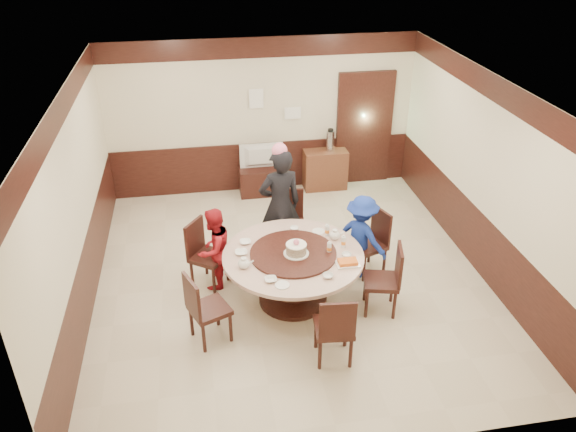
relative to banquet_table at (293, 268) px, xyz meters
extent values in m
plane|color=beige|center=(0.06, 0.53, -0.53)|extent=(6.00, 6.00, 0.00)
plane|color=silver|center=(0.06, 0.53, 2.27)|extent=(6.00, 6.00, 0.00)
cube|color=beige|center=(0.06, 3.53, 0.87)|extent=(5.50, 0.04, 2.80)
cube|color=beige|center=(0.06, -2.47, 0.87)|extent=(5.50, 0.04, 2.80)
cube|color=beige|center=(-2.69, 0.53, 0.87)|extent=(0.04, 6.00, 2.80)
cube|color=beige|center=(2.81, 0.53, 0.87)|extent=(0.04, 6.00, 2.80)
cube|color=black|center=(0.06, 0.53, -0.08)|extent=(5.50, 6.00, 0.90)
cube|color=black|center=(0.06, 0.53, 2.09)|extent=(5.50, 6.00, 0.35)
cube|color=black|center=(1.96, 3.48, 0.52)|extent=(1.05, 0.08, 2.18)
cube|color=#8DDA9D|center=(1.96, 3.50, 0.52)|extent=(0.88, 0.02, 2.05)
cylinder|color=black|center=(0.00, 0.00, -0.50)|extent=(0.93, 0.93, 0.06)
cylinder|color=black|center=(0.00, 0.00, -0.18)|extent=(0.37, 0.37, 0.65)
cylinder|color=#C49E8E|center=(0.00, 0.00, 0.19)|extent=(1.86, 1.86, 0.05)
cylinder|color=black|center=(0.00, 0.00, 0.23)|extent=(1.13, 1.13, 0.03)
cube|color=black|center=(1.18, 0.49, -0.08)|extent=(0.56, 0.56, 0.06)
cube|color=black|center=(1.38, 0.56, 0.19)|extent=(0.18, 0.41, 0.50)
cube|color=black|center=(1.18, 0.49, -0.32)|extent=(0.36, 0.36, 0.42)
cube|color=black|center=(0.17, 1.25, -0.08)|extent=(0.52, 0.52, 0.06)
cube|color=black|center=(0.21, 1.45, 0.19)|extent=(0.42, 0.12, 0.50)
cube|color=black|center=(0.17, 1.25, -0.32)|extent=(0.36, 0.36, 0.42)
cube|color=black|center=(-1.09, 0.57, -0.08)|extent=(0.61, 0.61, 0.06)
cube|color=black|center=(-1.26, 0.70, 0.19)|extent=(0.28, 0.37, 0.50)
cube|color=black|center=(-1.09, 0.57, -0.32)|extent=(0.36, 0.36, 0.42)
cube|color=black|center=(-1.13, -0.58, -0.08)|extent=(0.58, 0.58, 0.06)
cube|color=black|center=(-1.33, -0.66, 0.19)|extent=(0.20, 0.40, 0.50)
cube|color=black|center=(-1.13, -0.58, -0.32)|extent=(0.36, 0.36, 0.42)
cube|color=black|center=(0.27, -1.16, -0.08)|extent=(0.48, 0.48, 0.06)
cube|color=black|center=(0.25, -1.37, 0.19)|extent=(0.42, 0.08, 0.50)
cube|color=black|center=(0.27, -1.16, -0.32)|extent=(0.36, 0.36, 0.42)
cube|color=black|center=(1.10, -0.38, -0.08)|extent=(0.53, 0.53, 0.06)
cube|color=black|center=(1.30, -0.43, 0.19)|extent=(0.14, 0.42, 0.50)
cube|color=black|center=(1.10, -0.38, -0.32)|extent=(0.36, 0.36, 0.42)
imported|color=black|center=(0.00, 1.12, 0.35)|extent=(0.71, 0.53, 1.77)
imported|color=#AB1620|center=(-1.01, 0.53, 0.07)|extent=(0.73, 0.74, 1.21)
imported|color=#173097|center=(1.07, 0.47, 0.09)|extent=(0.87, 0.92, 1.25)
cylinder|color=white|center=(0.03, -0.04, 0.25)|extent=(0.33, 0.33, 0.01)
cylinder|color=gray|center=(0.03, -0.04, 0.32)|extent=(0.27, 0.27, 0.12)
cylinder|color=white|center=(0.03, -0.04, 0.39)|extent=(0.27, 0.27, 0.01)
sphere|color=pink|center=(0.03, -0.04, 0.43)|extent=(0.08, 0.08, 0.08)
ellipsoid|color=white|center=(-0.66, -0.20, 0.28)|extent=(0.17, 0.15, 0.13)
ellipsoid|color=white|center=(0.62, 0.28, 0.28)|extent=(0.17, 0.15, 0.13)
imported|color=white|center=(-0.59, 0.37, 0.24)|extent=(0.15, 0.15, 0.04)
imported|color=white|center=(0.33, -0.58, 0.24)|extent=(0.14, 0.14, 0.04)
imported|color=white|center=(-0.37, -0.53, 0.24)|extent=(0.15, 0.15, 0.04)
imported|color=white|center=(0.67, -0.17, 0.24)|extent=(0.13, 0.13, 0.04)
imported|color=white|center=(-0.67, 0.12, 0.24)|extent=(0.16, 0.16, 0.04)
imported|color=white|center=(0.12, 0.61, 0.24)|extent=(0.12, 0.12, 0.04)
cylinder|color=white|center=(-0.25, -0.65, 0.22)|extent=(0.18, 0.18, 0.01)
cylinder|color=white|center=(0.45, 0.50, 0.22)|extent=(0.18, 0.18, 0.01)
cube|color=white|center=(0.64, -0.35, 0.23)|extent=(0.30, 0.20, 0.02)
cube|color=orange|center=(0.64, -0.35, 0.26)|extent=(0.24, 0.15, 0.04)
cylinder|color=white|center=(0.47, -0.06, 0.30)|extent=(0.06, 0.06, 0.16)
cylinder|color=white|center=(0.69, 0.05, 0.30)|extent=(0.06, 0.06, 0.16)
cylinder|color=white|center=(0.54, 0.38, 0.30)|extent=(0.06, 0.06, 0.16)
cube|color=black|center=(0.01, 3.28, -0.28)|extent=(0.85, 0.45, 0.50)
imported|color=gray|center=(0.01, 3.28, 0.19)|extent=(0.79, 0.11, 0.46)
cube|color=brown|center=(1.20, 3.31, -0.16)|extent=(0.80, 0.40, 0.75)
cylinder|color=silver|center=(1.28, 3.31, 0.41)|extent=(0.15, 0.15, 0.38)
cube|color=white|center=(-0.04, 3.48, 1.22)|extent=(0.25, 0.00, 0.35)
cube|color=white|center=(0.61, 3.48, 0.92)|extent=(0.30, 0.00, 0.22)
camera|label=1|loc=(-1.10, -6.03, 4.25)|focal=35.00mm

